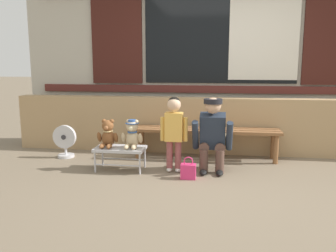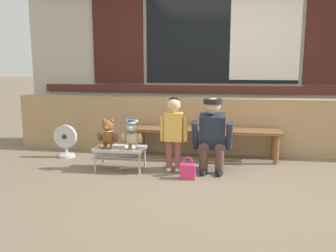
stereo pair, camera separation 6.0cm
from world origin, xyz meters
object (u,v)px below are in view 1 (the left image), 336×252
Objects in this scene: child_standing at (174,126)px; adult_crouching at (213,134)px; wooden_bench_long at (206,133)px; teddy_bear_plain at (108,134)px; small_display_bench at (120,150)px; teddy_bear_with_hat at (132,134)px; handbag_on_ground at (188,171)px; floor_fan at (65,141)px.

child_standing is 1.01× the size of adult_crouching.
wooden_bench_long is 5.78× the size of teddy_bear_plain.
small_display_bench is at bearing -176.84° from child_standing.
adult_crouching is (1.18, 0.12, 0.21)m from small_display_bench.
handbag_on_ground is (0.74, -0.23, -0.38)m from teddy_bear_with_hat.
small_display_bench is at bearing -145.64° from wooden_bench_long.
child_standing reaches higher than small_display_bench.
teddy_bear_plain reaches higher than handbag_on_ground.
child_standing is at bearing -170.50° from adult_crouching.
floor_fan is (-2.16, 0.37, -0.24)m from adult_crouching.
teddy_bear_with_hat is 1.34× the size of handbag_on_ground.
adult_crouching is at bearing 5.80° from small_display_bench.
teddy_bear_plain is 1.00× the size of teddy_bear_with_hat.
child_standing is at bearing 2.47° from teddy_bear_plain.
wooden_bench_long is 0.63m from adult_crouching.
adult_crouching is at bearing 5.05° from teddy_bear_plain.
small_display_bench reaches higher than handbag_on_ground.
wooden_bench_long is 2.05m from floor_fan.
handbag_on_ground is at bearing -21.03° from floor_fan.
wooden_bench_long is at bearing 30.67° from teddy_bear_plain.
teddy_bear_with_hat is (-0.90, -0.73, 0.10)m from wooden_bench_long.
adult_crouching is (1.02, 0.12, 0.01)m from teddy_bear_with_hat.
floor_fan reaches higher than small_display_bench.
teddy_bear_plain reaches higher than small_display_bench.
adult_crouching reaches higher than teddy_bear_with_hat.
teddy_bear_plain is at bearing -30.97° from floor_fan.
adult_crouching is (0.12, -0.61, 0.11)m from wooden_bench_long.
floor_fan is at bearing 170.28° from adult_crouching.
child_standing is (0.53, 0.04, 0.12)m from teddy_bear_with_hat.
teddy_bear_plain is 0.32m from teddy_bear_with_hat.
teddy_bear_plain is at bearing 167.63° from handbag_on_ground.
handbag_on_ground is (1.06, -0.23, -0.37)m from teddy_bear_plain.
small_display_bench is 1.09m from floor_fan.
small_display_bench is 1.76× the size of teddy_bear_with_hat.
adult_crouching reaches higher than small_display_bench.
floor_fan is at bearing 158.97° from handbag_on_ground.
teddy_bear_with_hat reaches higher than wooden_bench_long.
teddy_bear_with_hat is 0.38× the size of adult_crouching.
floor_fan is at bearing 153.31° from small_display_bench.
teddy_bear_plain is (-1.22, -0.73, 0.09)m from wooden_bench_long.
small_display_bench is at bearing -26.69° from floor_fan.
teddy_bear_with_hat is at bearing -176.13° from child_standing.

